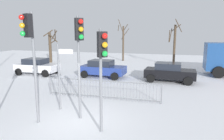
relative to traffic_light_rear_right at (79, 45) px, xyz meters
name	(u,v)px	position (x,y,z in m)	size (l,w,h in m)	color
ground_plane	(77,121)	(-0.07, -0.26, -3.26)	(60.00, 60.00, 0.00)	white
traffic_light_rear_right	(79,45)	(0.00, 0.00, 0.00)	(0.46, 0.47, 4.45)	slate
traffic_light_foreground_right	(102,58)	(1.32, -0.95, -0.40)	(0.46, 0.48, 3.90)	slate
traffic_light_mid_left	(30,43)	(-1.67, -0.94, 0.09)	(0.38, 0.54, 4.58)	slate
direction_sign_post	(60,74)	(-1.45, 0.82, -1.45)	(0.78, 0.16, 3.24)	slate
pedestrian_guard_railing	(102,89)	(-0.07, 3.00, -2.71)	(6.75, 0.20, 1.07)	slate
car_black_mid	(169,72)	(3.56, 8.56, -2.49)	(3.88, 2.08, 1.47)	black
car_white_near	(37,66)	(-8.12, 8.09, -2.49)	(3.84, 1.99, 1.47)	silver
car_blue_trailing	(103,68)	(-1.98, 8.67, -2.49)	(3.88, 2.08, 1.47)	navy
bare_tree_left	(123,41)	(-2.80, 19.67, -0.65)	(1.52, 1.51, 5.56)	#473828
bare_tree_centre	(51,45)	(-11.28, 15.40, -1.06)	(1.94, 1.86, 4.19)	#473828
bare_tree_right	(174,44)	(3.85, 16.84, -0.70)	(1.42, 1.41, 5.27)	#473828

